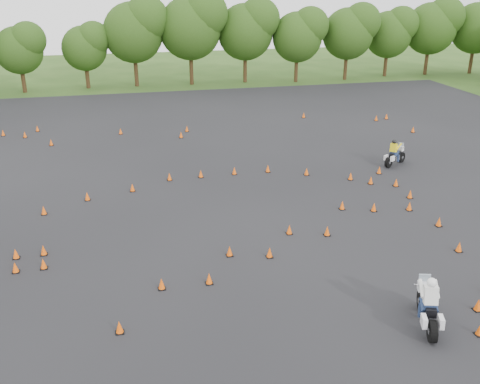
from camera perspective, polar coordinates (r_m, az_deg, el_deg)
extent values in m
plane|color=#2D5119|center=(24.42, 2.12, -6.04)|extent=(140.00, 140.00, 0.00)
plane|color=black|center=(29.69, -0.87, -0.73)|extent=(62.00, 62.00, 0.00)
cone|color=#FA5A0A|center=(19.47, -12.75, -13.89)|extent=(0.26, 0.26, 0.45)
cone|color=#FA5A0A|center=(34.56, 14.63, 2.26)|extent=(0.26, 0.26, 0.45)
cone|color=#FA5A0A|center=(33.10, 11.71, 1.66)|extent=(0.26, 0.26, 0.45)
cone|color=#FA5A0A|center=(33.32, -0.61, 2.27)|extent=(0.26, 0.26, 0.45)
cone|color=#FA5A0A|center=(25.72, 5.29, -4.02)|extent=(0.26, 0.26, 0.45)
cone|color=#FA5A0A|center=(30.60, -15.99, -0.46)|extent=(0.26, 0.26, 0.45)
cone|color=#FA5A0A|center=(45.53, -23.96, 5.77)|extent=(0.26, 0.26, 0.45)
cone|color=#FA5A0A|center=(21.95, 24.05, -10.96)|extent=(0.26, 0.26, 0.45)
cone|color=#FA5A0A|center=(24.32, -22.85, -7.43)|extent=(0.26, 0.26, 0.45)
cone|color=#FA5A0A|center=(43.15, -12.62, 6.34)|extent=(0.26, 0.26, 0.45)
cone|color=#FA5A0A|center=(41.38, -6.31, 6.08)|extent=(0.26, 0.26, 0.45)
cone|color=#FA5A0A|center=(28.92, 14.10, -1.58)|extent=(0.26, 0.26, 0.45)
cone|color=#FA5A0A|center=(45.84, -20.81, 6.34)|extent=(0.26, 0.26, 0.45)
cone|color=#FA5A0A|center=(41.55, -19.51, 5.00)|extent=(0.26, 0.26, 0.45)
cone|color=#FA5A0A|center=(20.64, 24.24, -13.21)|extent=(0.26, 0.26, 0.45)
cone|color=#FA5A0A|center=(28.79, 10.85, -1.41)|extent=(0.26, 0.26, 0.45)
cone|color=#FA5A0A|center=(33.45, 7.12, 2.17)|extent=(0.26, 0.26, 0.45)
cone|color=#FA5A0A|center=(32.72, 16.31, 0.97)|extent=(0.26, 0.26, 0.45)
cone|color=#FA5A0A|center=(25.80, 9.28, -4.14)|extent=(0.26, 0.26, 0.45)
cone|color=#FA5A0A|center=(23.61, 3.17, -6.47)|extent=(0.26, 0.26, 0.45)
cone|color=#FA5A0A|center=(32.61, -7.54, 1.62)|extent=(0.26, 0.26, 0.45)
cone|color=#FA5A0A|center=(47.62, 14.33, 7.64)|extent=(0.26, 0.26, 0.45)
cone|color=#FA5A0A|center=(31.18, 17.69, -0.23)|extent=(0.26, 0.26, 0.45)
cone|color=#FA5A0A|center=(25.97, 22.34, -5.45)|extent=(0.26, 0.26, 0.45)
cone|color=#FA5A0A|center=(44.77, 17.98, 6.36)|extent=(0.26, 0.26, 0.45)
cone|color=#FA5A0A|center=(47.53, 6.82, 8.14)|extent=(0.26, 0.26, 0.45)
cone|color=#FA5A0A|center=(23.69, -1.12, -6.33)|extent=(0.26, 0.26, 0.45)
cone|color=#FA5A0A|center=(48.44, 15.36, 7.77)|extent=(0.26, 0.26, 0.45)
cone|color=#FA5A0A|center=(32.90, -4.20, 1.94)|extent=(0.26, 0.26, 0.45)
cone|color=#FA5A0A|center=(25.44, -22.82, -6.10)|extent=(0.26, 0.26, 0.45)
cone|color=#FA5A0A|center=(21.56, -8.37, -9.68)|extent=(0.26, 0.26, 0.45)
cone|color=#FA5A0A|center=(24.18, -20.24, -7.20)|extent=(0.26, 0.26, 0.45)
cone|color=#FA5A0A|center=(25.31, -20.23, -5.85)|extent=(0.26, 0.26, 0.45)
cone|color=#FA5A0A|center=(44.37, -21.98, 5.69)|extent=(0.26, 0.26, 0.45)
cone|color=#FA5A0A|center=(43.04, -5.69, 6.72)|extent=(0.26, 0.26, 0.45)
cone|color=#FA5A0A|center=(31.27, -11.41, 0.47)|extent=(0.26, 0.26, 0.45)
cone|color=#FA5A0A|center=(33.76, 2.99, 2.50)|extent=(0.26, 0.26, 0.45)
cone|color=#FA5A0A|center=(21.71, -3.32, -9.22)|extent=(0.26, 0.26, 0.45)
cone|color=#FA5A0A|center=(28.16, 20.46, -3.01)|extent=(0.26, 0.26, 0.45)
cone|color=#FA5A0A|center=(29.55, 17.62, -1.46)|extent=(0.26, 0.26, 0.45)
cone|color=#FA5A0A|center=(29.48, -20.20, -1.86)|extent=(0.26, 0.26, 0.45)
cone|color=#FA5A0A|center=(32.69, 13.78, 1.21)|extent=(0.26, 0.26, 0.45)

